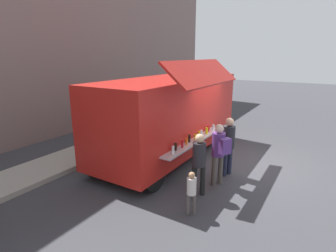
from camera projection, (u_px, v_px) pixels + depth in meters
ground_plane at (241, 162)px, 9.05m from camera, size 60.00×60.00×0.00m
curb_strip at (22, 178)px, 7.75m from camera, size 28.00×1.60×0.15m
food_truck_main at (171, 114)px, 9.39m from camera, size 6.47×3.10×3.36m
trash_bin at (173, 114)px, 14.33m from camera, size 0.60×0.60×0.86m
customer_front_ordering at (228, 142)px, 7.85m from camera, size 0.57×0.37×1.76m
customer_mid_with_backpack at (219, 149)px, 7.23m from camera, size 0.49×0.56×1.73m
customer_rear_waiting at (199, 159)px, 6.72m from camera, size 0.33×0.33×1.64m
child_near_queue at (191, 189)px, 5.95m from camera, size 0.21×0.21×1.04m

